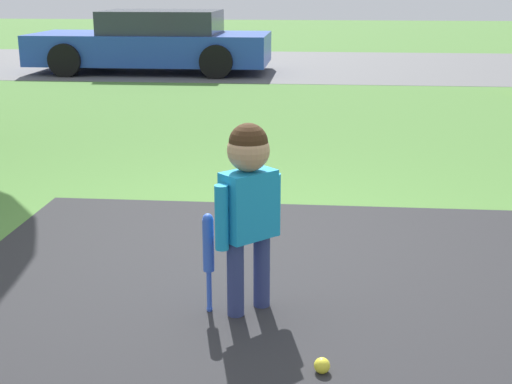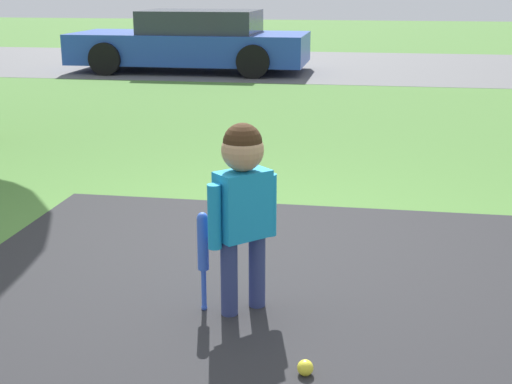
{
  "view_description": "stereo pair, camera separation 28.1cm",
  "coord_description": "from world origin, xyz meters",
  "views": [
    {
      "loc": [
        0.53,
        -4.34,
        1.67
      ],
      "look_at": [
        0.16,
        -0.5,
        0.54
      ],
      "focal_mm": 50.0,
      "sensor_mm": 36.0,
      "label": 1
    },
    {
      "loc": [
        0.8,
        -4.3,
        1.67
      ],
      "look_at": [
        0.16,
        -0.5,
        0.54
      ],
      "focal_mm": 50.0,
      "sensor_mm": 36.0,
      "label": 2
    }
  ],
  "objects": [
    {
      "name": "child",
      "position": [
        0.16,
        -0.9,
        0.66
      ],
      "size": [
        0.31,
        0.31,
        1.01
      ],
      "rotation": [
        0.0,
        0.0,
        0.78
      ],
      "color": "navy",
      "rests_on": "ground"
    },
    {
      "name": "street_strip",
      "position": [
        0.0,
        10.93,
        0.0
      ],
      "size": [
        40.0,
        6.0,
        0.01
      ],
      "color": "#59595B",
      "rests_on": "ground"
    },
    {
      "name": "ground_plane",
      "position": [
        0.0,
        0.0,
        0.0
      ],
      "size": [
        60.0,
        60.0,
        0.0
      ],
      "primitive_type": "plane",
      "color": "#477533"
    },
    {
      "name": "baseball_bat",
      "position": [
        -0.05,
        -0.93,
        0.35
      ],
      "size": [
        0.06,
        0.06,
        0.55
      ],
      "color": "blue",
      "rests_on": "ground"
    },
    {
      "name": "parked_car",
      "position": [
        -2.78,
        9.47,
        0.56
      ],
      "size": [
        4.55,
        2.06,
        1.17
      ],
      "rotation": [
        0.0,
        0.0,
        3.14
      ],
      "color": "#2347AD",
      "rests_on": "ground"
    },
    {
      "name": "sports_ball",
      "position": [
        0.55,
        -1.5,
        0.04
      ],
      "size": [
        0.07,
        0.07,
        0.07
      ],
      "color": "yellow",
      "rests_on": "ground"
    }
  ]
}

